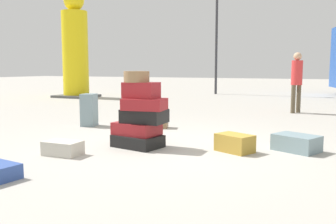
% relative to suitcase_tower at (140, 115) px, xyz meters
% --- Properties ---
extents(ground_plane, '(80.00, 80.00, 0.00)m').
position_rel_suitcase_tower_xyz_m(ground_plane, '(0.39, 0.14, -0.51)').
color(ground_plane, '#ADA89E').
extents(suitcase_tower, '(0.89, 0.64, 1.20)m').
position_rel_suitcase_tower_xyz_m(suitcase_tower, '(0.00, 0.00, 0.00)').
color(suitcase_tower, black).
rests_on(suitcase_tower, ground).
extents(suitcase_cream_white_trunk, '(0.54, 0.35, 0.20)m').
position_rel_suitcase_tower_xyz_m(suitcase_cream_white_trunk, '(-0.74, -0.97, -0.41)').
color(suitcase_cream_white_trunk, beige).
rests_on(suitcase_cream_white_trunk, ground).
extents(suitcase_slate_foreground_near, '(0.75, 0.66, 0.25)m').
position_rel_suitcase_tower_xyz_m(suitcase_slate_foreground_near, '(2.29, 0.73, -0.39)').
color(suitcase_slate_foreground_near, gray).
rests_on(suitcase_slate_foreground_near, ground).
extents(suitcase_slate_left_side, '(0.37, 0.41, 0.70)m').
position_rel_suitcase_tower_xyz_m(suitcase_slate_left_side, '(-2.06, 1.42, -0.16)').
color(suitcase_slate_left_side, gray).
rests_on(suitcase_slate_left_side, ground).
extents(suitcase_brown_foreground_far, '(0.79, 0.49, 0.30)m').
position_rel_suitcase_tower_xyz_m(suitcase_brown_foreground_far, '(-0.75, 1.77, -0.36)').
color(suitcase_brown_foreground_far, olive).
rests_on(suitcase_brown_foreground_far, ground).
extents(suitcase_tan_behind_tower, '(0.63, 0.53, 0.26)m').
position_rel_suitcase_tower_xyz_m(suitcase_tan_behind_tower, '(1.46, 0.29, -0.38)').
color(suitcase_tan_behind_tower, '#B28C33').
rests_on(suitcase_tan_behind_tower, ground).
extents(person_bearded_onlooker, '(0.30, 0.30, 1.68)m').
position_rel_suitcase_tower_xyz_m(person_bearded_onlooker, '(1.75, 5.77, 0.49)').
color(person_bearded_onlooker, brown).
rests_on(person_bearded_onlooker, ground).
extents(yellow_dummy_statue, '(1.53, 1.53, 4.48)m').
position_rel_suitcase_tower_xyz_m(yellow_dummy_statue, '(-7.47, 7.73, 1.49)').
color(yellow_dummy_statue, yellow).
rests_on(yellow_dummy_statue, ground).
extents(lamp_post, '(0.36, 0.36, 6.60)m').
position_rel_suitcase_tower_xyz_m(lamp_post, '(-2.61, 12.15, 3.75)').
color(lamp_post, '#333338').
rests_on(lamp_post, ground).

